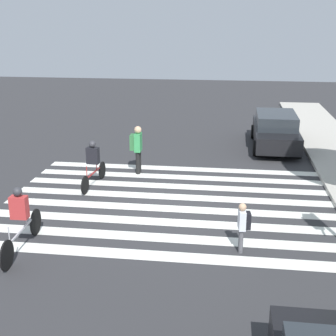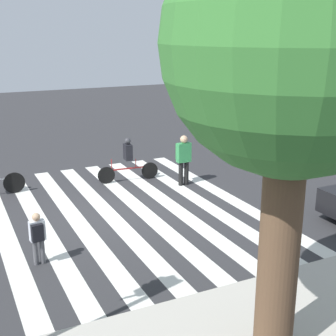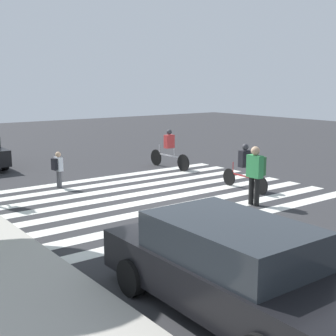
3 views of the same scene
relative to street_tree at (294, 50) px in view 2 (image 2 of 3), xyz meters
The scene contains 7 objects.
ground_plane 8.57m from the street_tree, 90.98° to the right, with size 60.00×60.00×0.00m, color #2D2D30.
sidewalk_curb 4.89m from the street_tree, 98.73° to the right, with size 36.00×2.50×0.14m.
crosswalk_stripes 8.56m from the street_tree, 90.98° to the right, with size 7.29×10.00×0.01m.
street_tree is the anchor object (origin of this frame).
pedestrian_adult_yellow_jacket 9.79m from the street_tree, 108.36° to the right, with size 0.49×0.41×1.75m.
pedestrian_adult_tall_backpack 6.97m from the street_tree, 60.27° to the right, with size 0.36×0.31×1.25m.
cyclist_far_lane 10.59m from the street_tree, 97.47° to the right, with size 2.19×0.42×1.57m.
Camera 2 is at (4.46, 12.11, 5.15)m, focal length 50.00 mm.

